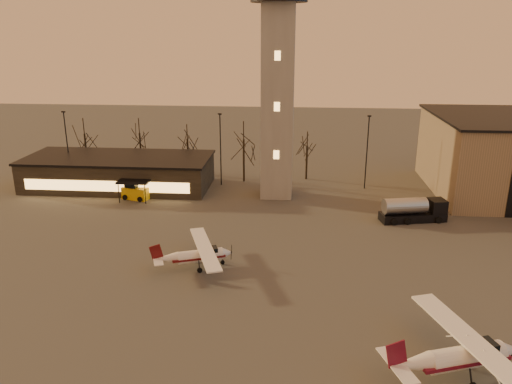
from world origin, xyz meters
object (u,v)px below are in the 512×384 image
Objects in this scene: cessna_rear at (202,257)px; service_cart at (136,193)px; terminal at (119,172)px; cessna_front at (467,360)px; fuel_truck at (413,212)px; control_tower at (278,69)px.

service_cart is at bearing 103.03° from cessna_rear.
terminal reaches higher than cessna_rear.
terminal reaches higher than service_cart.
fuel_truck is (2.35, 27.28, -0.06)m from cessna_front.
cessna_front reaches higher than fuel_truck.
fuel_truck is 2.06× the size of service_cart.
terminal is 51.57m from cessna_front.
terminal is 6.77× the size of service_cart.
terminal is at bearing 114.89° from cessna_front.
control_tower is 4.22× the size of fuel_truck.
service_cart is (-12.22, 18.68, -0.12)m from cessna_rear.
service_cart is (3.89, -4.96, -1.34)m from terminal.
cessna_rear is (-19.51, 13.64, -0.22)m from cessna_front.
terminal is at bearing 174.85° from control_tower.
control_tower is 8.69× the size of service_cart.
cessna_rear is 2.59× the size of service_cart.
fuel_truck is at bearing 7.11° from service_cart.
cessna_front is 1.56× the size of fuel_truck.
cessna_front is at bearing -107.00° from fuel_truck.
terminal is 39.27m from fuel_truck.
control_tower is at bearing 54.63° from cessna_rear.
control_tower is at bearing 92.30° from cessna_front.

